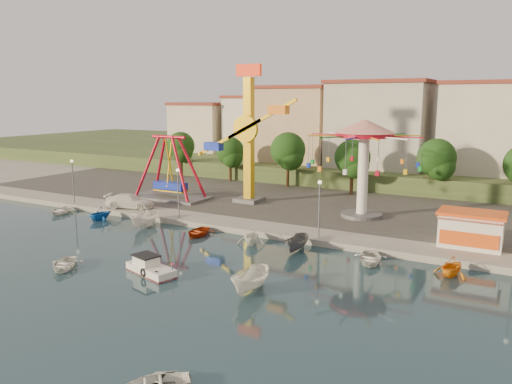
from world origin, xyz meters
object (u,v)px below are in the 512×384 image
Objects in this scene: wave_swinger at (364,146)px; cabin_motorboat at (150,269)px; kamikaze_tower at (251,139)px; van at (130,201)px; skiff at (251,281)px; pirate_ship_ride at (170,169)px; rowboat_a at (64,264)px.

wave_swinger is 26.41m from cabin_motorboat.
van is at bearing -138.93° from kamikaze_tower.
kamikaze_tower is 2.97× the size of van.
skiff is 0.75× the size of van.
pirate_ship_ride is at bearing -24.90° from van.
cabin_motorboat is at bearing -54.80° from pirate_ship_ride.
kamikaze_tower is 4.63× the size of rowboat_a.
van is at bearing 152.54° from cabin_motorboat.
pirate_ship_ride is 0.61× the size of kamikaze_tower.
van is (-24.89, -8.73, -6.79)m from wave_swinger.
cabin_motorboat is at bearing -111.22° from wave_swinger.
pirate_ship_ride is 25.77m from rowboat_a.
kamikaze_tower is at bearing 14.35° from pirate_ship_ride.
pirate_ship_ride is 0.86× the size of wave_swinger.
wave_swinger is (24.38, 1.91, 3.80)m from pirate_ship_ride.
rowboat_a is 0.85× the size of skiff.
wave_swinger is 24.15m from skiff.
cabin_motorboat is at bearing -175.09° from skiff.
rowboat_a is at bearing -70.31° from pirate_ship_ride.
van is (-9.09, 17.15, 1.04)m from rowboat_a.
rowboat_a is 0.64× the size of van.
skiff is (8.51, 0.54, 0.39)m from cabin_motorboat.
skiff is at bearing -60.55° from kamikaze_tower.
kamikaze_tower is 1.42× the size of wave_swinger.
kamikaze_tower reaches higher than rowboat_a.
kamikaze_tower is 15.99m from van.
kamikaze_tower reaches higher than pirate_ship_ride.
wave_swinger is at bearing -3.01° from kamikaze_tower.
van reaches higher than skiff.
kamikaze_tower is 28.26m from skiff.
skiff is at bearing -141.06° from van.
cabin_motorboat is 1.13× the size of skiff.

